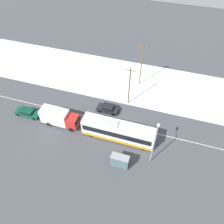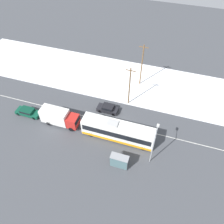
{
  "view_description": "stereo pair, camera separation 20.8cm",
  "coord_description": "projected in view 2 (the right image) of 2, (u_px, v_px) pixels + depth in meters",
  "views": [
    {
      "loc": [
        6.21,
        -24.56,
        30.79
      ],
      "look_at": [
        -1.92,
        1.36,
        1.4
      ],
      "focal_mm": 35.0,
      "sensor_mm": 36.0,
      "label": 1
    },
    {
      "loc": [
        6.4,
        -24.5,
        30.79
      ],
      "look_at": [
        -1.92,
        1.36,
        1.4
      ],
      "focal_mm": 35.0,
      "sensor_mm": 36.0,
      "label": 2
    }
  ],
  "objects": [
    {
      "name": "city_bus",
      "position": [
        118.0,
        131.0,
        36.6
      ],
      "size": [
        12.27,
        2.57,
        3.56
      ],
      "color": "white",
      "rests_on": "ground_plane"
    },
    {
      "name": "utility_pole_roadside",
      "position": [
        129.0,
        86.0,
        40.33
      ],
      "size": [
        1.8,
        0.24,
        8.46
      ],
      "color": "brown",
      "rests_on": "ground_plane"
    },
    {
      "name": "box_truck",
      "position": [
        59.0,
        117.0,
        38.78
      ],
      "size": [
        6.85,
        2.3,
        3.16
      ],
      "color": "silver",
      "rests_on": "ground_plane"
    },
    {
      "name": "pedestrian_at_stop",
      "position": [
        119.0,
        156.0,
        34.07
      ],
      "size": [
        0.65,
        0.29,
        1.8
      ],
      "color": "#23232D",
      "rests_on": "ground_plane"
    },
    {
      "name": "sedan_car",
      "position": [
        108.0,
        108.0,
        41.5
      ],
      "size": [
        4.0,
        1.8,
        1.48
      ],
      "rotation": [
        0.0,
        0.0,
        3.14
      ],
      "color": "black",
      "rests_on": "ground_plane"
    },
    {
      "name": "snow_lot",
      "position": [
        136.0,
        82.0,
        47.86
      ],
      "size": [
        80.0,
        14.25,
        0.12
      ],
      "color": "white",
      "rests_on": "ground_plane"
    },
    {
      "name": "parked_car_near_truck",
      "position": [
        28.0,
        112.0,
        40.99
      ],
      "size": [
        4.7,
        1.8,
        1.33
      ],
      "color": "#0F4733",
      "rests_on": "ground_plane"
    },
    {
      "name": "lane_marking_center",
      "position": [
        120.0,
        125.0,
        39.77
      ],
      "size": [
        60.0,
        0.12,
        0.0
      ],
      "color": "silver",
      "rests_on": "ground_plane"
    },
    {
      "name": "utility_pole_snowlot",
      "position": [
        142.0,
        65.0,
        44.0
      ],
      "size": [
        1.8,
        0.24,
        9.44
      ],
      "color": "brown",
      "rests_on": "ground_plane"
    },
    {
      "name": "ground_plane",
      "position": [
        120.0,
        125.0,
        39.77
      ],
      "size": [
        120.0,
        120.0,
        0.0
      ],
      "primitive_type": "plane",
      "color": "#424449"
    },
    {
      "name": "bus_shelter",
      "position": [
        119.0,
        161.0,
        32.83
      ],
      "size": [
        2.8,
        1.2,
        2.4
      ],
      "color": "gray",
      "rests_on": "ground_plane"
    },
    {
      "name": "streetlamp",
      "position": [
        154.0,
        143.0,
        31.96
      ],
      "size": [
        0.36,
        2.67,
        6.52
      ],
      "color": "#9EA3A8",
      "rests_on": "ground_plane"
    }
  ]
}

